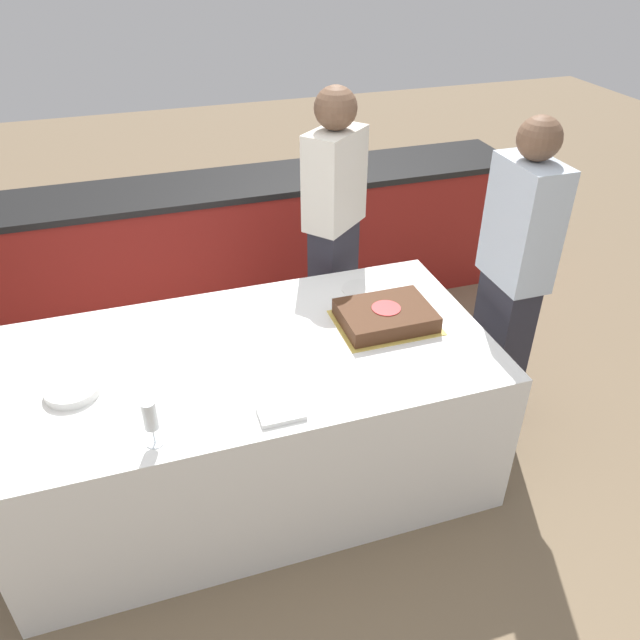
# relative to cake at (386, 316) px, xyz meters

# --- Properties ---
(ground_plane) EXTENTS (14.00, 14.00, 0.00)m
(ground_plane) POSITION_rel_cake_xyz_m (-0.66, -0.03, -0.81)
(ground_plane) COLOR #7A664C
(back_counter) EXTENTS (4.40, 0.58, 0.92)m
(back_counter) POSITION_rel_cake_xyz_m (-0.66, 1.60, -0.35)
(back_counter) COLOR maroon
(back_counter) RESTS_ON ground_plane
(dining_table) EXTENTS (2.14, 1.10, 0.77)m
(dining_table) POSITION_rel_cake_xyz_m (-0.66, -0.03, -0.43)
(dining_table) COLOR white
(dining_table) RESTS_ON ground_plane
(cake) EXTENTS (0.46, 0.36, 0.08)m
(cake) POSITION_rel_cake_xyz_m (0.00, 0.00, 0.00)
(cake) COLOR gold
(cake) RESTS_ON dining_table
(plate_stack) EXTENTS (0.22, 0.22, 0.04)m
(plate_stack) POSITION_rel_cake_xyz_m (-1.38, -0.08, -0.02)
(plate_stack) COLOR white
(plate_stack) RESTS_ON dining_table
(wine_glass) EXTENTS (0.07, 0.07, 0.19)m
(wine_glass) POSITION_rel_cake_xyz_m (-1.10, -0.47, 0.09)
(wine_glass) COLOR white
(wine_glass) RESTS_ON dining_table
(side_plate_near_cake) EXTENTS (0.20, 0.20, 0.00)m
(side_plate_near_cake) POSITION_rel_cake_xyz_m (0.00, 0.32, -0.04)
(side_plate_near_cake) COLOR white
(side_plate_near_cake) RESTS_ON dining_table
(utensil_pile) EXTENTS (0.17, 0.12, 0.02)m
(utensil_pile) POSITION_rel_cake_xyz_m (-0.62, -0.46, -0.03)
(utensil_pile) COLOR white
(utensil_pile) RESTS_ON dining_table
(person_cutting_cake) EXTENTS (0.40, 0.38, 1.67)m
(person_cutting_cake) POSITION_rel_cake_xyz_m (0.00, 0.74, 0.07)
(person_cutting_cake) COLOR #282833
(person_cutting_cake) RESTS_ON ground_plane
(person_seated_right) EXTENTS (0.20, 0.35, 1.68)m
(person_seated_right) POSITION_rel_cake_xyz_m (0.63, -0.03, 0.06)
(person_seated_right) COLOR #282833
(person_seated_right) RESTS_ON ground_plane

